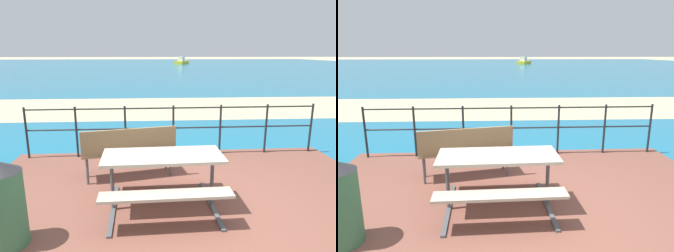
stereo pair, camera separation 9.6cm
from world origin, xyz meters
The scene contains 9 objects.
ground_plane centered at (0.00, 0.00, 0.00)m, with size 240.00×240.00×0.00m, color tan.
patio_paving centered at (0.00, 0.00, 0.03)m, with size 6.40×5.20×0.06m, color brown.
sea_water centered at (0.00, 40.00, 0.01)m, with size 90.00×90.00×0.01m, color #196B8E.
beach_strip centered at (0.00, 8.14, 0.01)m, with size 54.00×4.75×0.01m, color tan.
picnic_table centered at (-0.34, 0.20, 0.64)m, with size 1.63×1.37×0.77m.
park_bench centered at (-0.84, 1.22, 0.61)m, with size 1.61×0.70×0.90m.
railing_fence centered at (0.00, 2.37, 0.70)m, with size 5.94×0.04×1.05m.
trash_bin centered at (-2.11, -0.50, 0.56)m, with size 0.45×0.45×0.99m.
boat_near centered at (5.87, 50.66, 0.42)m, with size 3.15×5.29×1.29m.
Camera 2 is at (-0.45, -3.56, 2.17)m, focal length 31.86 mm.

